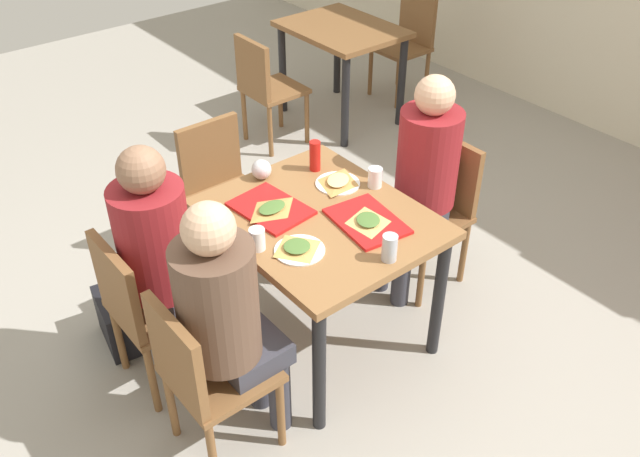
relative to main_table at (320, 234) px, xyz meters
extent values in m
cube|color=#9E998E|center=(0.00, 0.00, -0.66)|extent=(10.00, 10.00, 0.02)
cube|color=olive|center=(0.00, 0.00, 0.09)|extent=(1.03, 0.86, 0.04)
cylinder|color=black|center=(-0.45, -0.37, -0.29)|extent=(0.06, 0.06, 0.72)
cylinder|color=black|center=(0.45, -0.37, -0.29)|extent=(0.06, 0.06, 0.72)
cylinder|color=black|center=(-0.45, 0.37, -0.29)|extent=(0.06, 0.06, 0.72)
cylinder|color=black|center=(0.45, 0.37, -0.29)|extent=(0.06, 0.06, 0.72)
cube|color=brown|center=(-0.26, -0.73, -0.23)|extent=(0.40, 0.40, 0.03)
cube|color=brown|center=(-0.26, -0.91, -0.01)|extent=(0.38, 0.04, 0.40)
cylinder|color=brown|center=(-0.43, -0.56, -0.45)|extent=(0.04, 0.04, 0.41)
cylinder|color=brown|center=(-0.09, -0.56, -0.45)|extent=(0.04, 0.04, 0.41)
cylinder|color=brown|center=(-0.43, -0.90, -0.45)|extent=(0.04, 0.04, 0.41)
cylinder|color=brown|center=(-0.09, -0.90, -0.45)|extent=(0.04, 0.04, 0.41)
cube|color=brown|center=(0.26, -0.73, -0.23)|extent=(0.40, 0.40, 0.03)
cube|color=brown|center=(0.26, -0.91, -0.01)|extent=(0.38, 0.04, 0.40)
cylinder|color=brown|center=(0.09, -0.56, -0.45)|extent=(0.04, 0.04, 0.41)
cylinder|color=brown|center=(0.43, -0.56, -0.45)|extent=(0.04, 0.04, 0.41)
cylinder|color=brown|center=(0.09, -0.90, -0.45)|extent=(0.04, 0.04, 0.41)
cylinder|color=brown|center=(0.43, -0.90, -0.45)|extent=(0.04, 0.04, 0.41)
cube|color=brown|center=(0.00, 0.73, -0.23)|extent=(0.40, 0.40, 0.03)
cube|color=brown|center=(0.00, 0.91, -0.01)|extent=(0.38, 0.04, 0.40)
cylinder|color=brown|center=(0.17, 0.56, -0.45)|extent=(0.04, 0.04, 0.41)
cylinder|color=brown|center=(-0.17, 0.56, -0.45)|extent=(0.04, 0.04, 0.41)
cylinder|color=brown|center=(0.17, 0.90, -0.45)|extent=(0.04, 0.04, 0.41)
cylinder|color=brown|center=(-0.17, 0.90, -0.45)|extent=(0.04, 0.04, 0.41)
cube|color=brown|center=(-0.81, 0.00, -0.23)|extent=(0.40, 0.40, 0.03)
cube|color=brown|center=(-0.99, 0.00, -0.01)|extent=(0.04, 0.38, 0.40)
cylinder|color=brown|center=(-0.64, 0.17, -0.45)|extent=(0.04, 0.04, 0.41)
cylinder|color=brown|center=(-0.64, -0.17, -0.45)|extent=(0.04, 0.04, 0.41)
cylinder|color=brown|center=(-0.98, 0.17, -0.45)|extent=(0.04, 0.04, 0.41)
cylinder|color=brown|center=(-0.98, -0.17, -0.45)|extent=(0.04, 0.04, 0.41)
cylinder|color=#383842|center=(-0.34, -0.50, -0.43)|extent=(0.10, 0.10, 0.44)
cylinder|color=#383842|center=(-0.18, -0.50, -0.43)|extent=(0.10, 0.10, 0.44)
cube|color=#383842|center=(-0.26, -0.60, -0.16)|extent=(0.32, 0.28, 0.10)
cylinder|color=maroon|center=(-0.26, -0.71, 0.15)|extent=(0.32, 0.32, 0.52)
sphere|color=#8C664C|center=(-0.26, -0.71, 0.50)|extent=(0.20, 0.20, 0.20)
cylinder|color=#383842|center=(0.18, -0.50, -0.43)|extent=(0.10, 0.10, 0.44)
cylinder|color=#383842|center=(0.34, -0.50, -0.43)|extent=(0.10, 0.10, 0.44)
cube|color=#383842|center=(0.26, -0.60, -0.16)|extent=(0.32, 0.28, 0.10)
cylinder|color=brown|center=(0.26, -0.71, 0.15)|extent=(0.32, 0.32, 0.52)
sphere|color=#DBAD89|center=(0.26, -0.71, 0.50)|extent=(0.20, 0.20, 0.20)
cylinder|color=#383842|center=(0.08, 0.50, -0.43)|extent=(0.10, 0.10, 0.44)
cylinder|color=#383842|center=(-0.08, 0.50, -0.43)|extent=(0.10, 0.10, 0.44)
cube|color=#383842|center=(0.00, 0.60, -0.16)|extent=(0.32, 0.28, 0.10)
cylinder|color=maroon|center=(0.00, 0.71, 0.15)|extent=(0.32, 0.32, 0.52)
sphere|color=#DBAD89|center=(0.00, 0.71, 0.50)|extent=(0.20, 0.20, 0.20)
cube|color=red|center=(-0.18, -0.15, 0.11)|extent=(0.39, 0.30, 0.02)
cube|color=red|center=(0.18, 0.13, 0.11)|extent=(0.39, 0.31, 0.02)
cylinder|color=white|center=(-0.15, 0.24, 0.11)|extent=(0.22, 0.22, 0.01)
cylinder|color=white|center=(0.15, -0.24, 0.11)|extent=(0.22, 0.22, 0.01)
pyramid|color=#C68C47|center=(-0.15, -0.16, 0.13)|extent=(0.17, 0.23, 0.01)
ellipsoid|color=#4C7233|center=(-0.15, -0.16, 0.14)|extent=(0.12, 0.16, 0.01)
pyramid|color=#DBAD60|center=(0.20, 0.12, 0.13)|extent=(0.23, 0.23, 0.01)
ellipsoid|color=#4C7233|center=(0.20, 0.12, 0.14)|extent=(0.16, 0.16, 0.01)
pyramid|color=#C68C47|center=(-0.15, 0.24, 0.12)|extent=(0.24, 0.25, 0.01)
ellipsoid|color=#D8C67F|center=(-0.15, 0.24, 0.13)|extent=(0.17, 0.18, 0.01)
pyramid|color=tan|center=(0.14, -0.24, 0.12)|extent=(0.19, 0.19, 0.01)
ellipsoid|color=#4C7233|center=(0.14, -0.24, 0.13)|extent=(0.13, 0.13, 0.01)
cylinder|color=white|center=(-0.03, 0.37, 0.16)|extent=(0.07, 0.07, 0.10)
cylinder|color=white|center=(0.03, -0.37, 0.16)|extent=(0.07, 0.07, 0.10)
cylinder|color=#B7BCC6|center=(0.44, 0.02, 0.17)|extent=(0.07, 0.07, 0.12)
cylinder|color=red|center=(-0.33, 0.24, 0.19)|extent=(0.06, 0.06, 0.16)
sphere|color=silver|center=(-0.44, -0.02, 0.16)|extent=(0.10, 0.10, 0.10)
cube|color=black|center=(-0.61, -0.83, -0.51)|extent=(0.34, 0.21, 0.28)
cube|color=brown|center=(-1.85, 1.71, 0.09)|extent=(0.90, 0.70, 0.04)
cylinder|color=black|center=(-2.24, 1.42, -0.29)|extent=(0.06, 0.06, 0.72)
cylinder|color=black|center=(-1.46, 1.42, -0.29)|extent=(0.06, 0.06, 0.72)
cylinder|color=black|center=(-2.24, 2.00, -0.29)|extent=(0.06, 0.06, 0.72)
cylinder|color=black|center=(-1.46, 2.00, -0.29)|extent=(0.06, 0.06, 0.72)
cube|color=brown|center=(-1.85, 1.06, -0.23)|extent=(0.40, 0.40, 0.03)
cube|color=brown|center=(-1.85, 0.88, -0.01)|extent=(0.38, 0.04, 0.40)
cylinder|color=brown|center=(-2.02, 1.23, -0.45)|extent=(0.04, 0.04, 0.41)
cylinder|color=brown|center=(-1.68, 1.23, -0.45)|extent=(0.04, 0.04, 0.41)
cylinder|color=brown|center=(-2.02, 0.89, -0.45)|extent=(0.04, 0.04, 0.41)
cylinder|color=brown|center=(-1.68, 0.89, -0.45)|extent=(0.04, 0.04, 0.41)
cube|color=brown|center=(-1.85, 2.36, -0.23)|extent=(0.40, 0.40, 0.03)
cube|color=brown|center=(-1.85, 2.54, -0.01)|extent=(0.38, 0.04, 0.40)
cylinder|color=brown|center=(-1.68, 2.19, -0.45)|extent=(0.04, 0.04, 0.41)
cylinder|color=brown|center=(-2.02, 2.19, -0.45)|extent=(0.04, 0.04, 0.41)
cylinder|color=brown|center=(-1.68, 2.53, -0.45)|extent=(0.04, 0.04, 0.41)
cylinder|color=brown|center=(-2.02, 2.53, -0.45)|extent=(0.04, 0.04, 0.41)
camera|label=1|loc=(2.00, -1.61, 1.90)|focal=38.17mm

